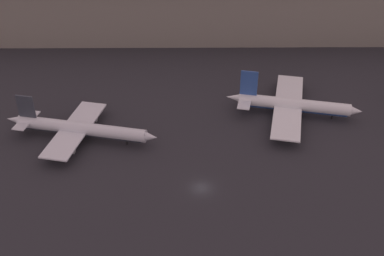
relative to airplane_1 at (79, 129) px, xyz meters
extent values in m
plane|color=#26262B|center=(30.59, -19.71, -2.92)|extent=(600.00, 600.00, 0.00)
cube|color=gray|center=(30.59, 66.85, 6.79)|extent=(234.03, 21.54, 19.43)
cylinder|color=silver|center=(0.50, -0.11, 0.18)|extent=(33.98, 10.49, 3.26)
cylinder|color=#333842|center=(0.50, -0.11, -0.39)|extent=(32.21, 9.65, 2.77)
cone|color=silver|center=(18.09, -3.97, 0.18)|extent=(4.49, 3.87, 3.10)
cone|color=silver|center=(-17.26, 3.79, 0.42)|extent=(5.38, 3.76, 2.77)
cube|color=#333842|center=(-13.48, 2.96, 4.90)|extent=(4.55, 1.37, 6.19)
cube|color=silver|center=(-14.14, 3.10, 0.67)|extent=(5.22, 9.96, 0.24)
cube|color=silver|center=(-1.16, 0.26, -0.23)|extent=(12.66, 27.25, 0.36)
cylinder|color=gray|center=(1.41, 7.24, -1.38)|extent=(3.89, 2.52, 1.80)
cylinder|color=gray|center=(-1.75, -7.16, -1.38)|extent=(3.89, 2.52, 1.80)
cylinder|color=black|center=(12.15, -2.67, -2.19)|extent=(0.50, 0.50, 1.47)
cylinder|color=black|center=(-0.88, 1.53, -2.19)|extent=(0.50, 0.50, 1.47)
cylinder|color=black|center=(-1.44, -1.02, -2.19)|extent=(0.50, 0.50, 1.47)
cylinder|color=white|center=(56.65, 11.17, 0.26)|extent=(30.16, 9.73, 3.35)
cylinder|color=#2D519E|center=(56.65, 11.17, -0.33)|extent=(28.58, 8.92, 2.85)
cone|color=white|center=(72.35, 7.72, 0.26)|extent=(4.61, 3.97, 3.18)
cone|color=white|center=(40.78, 14.65, 0.51)|extent=(5.52, 3.86, 2.85)
cube|color=#2D519E|center=(44.28, 13.88, 5.50)|extent=(4.67, 1.40, 7.12)
cube|color=white|center=(43.69, 14.01, 0.76)|extent=(5.95, 12.92, 0.24)
cube|color=white|center=(55.17, 11.49, -0.16)|extent=(14.64, 35.49, 0.36)
cylinder|color=gray|center=(58.14, 20.79, -1.33)|extent=(4.00, 2.59, 1.84)
cylinder|color=gray|center=(53.97, 1.80, -1.33)|extent=(4.00, 2.59, 1.84)
cylinder|color=black|center=(66.95, 8.90, -2.17)|extent=(0.50, 0.50, 1.51)
cylinder|color=black|center=(55.46, 12.80, -2.17)|extent=(0.50, 0.50, 1.51)
cylinder|color=black|center=(54.89, 10.18, -2.17)|extent=(0.50, 0.50, 1.51)
camera|label=1|loc=(27.83, -101.76, 67.68)|focal=45.00mm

